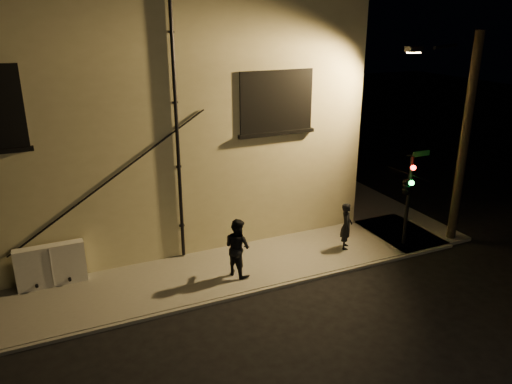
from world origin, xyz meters
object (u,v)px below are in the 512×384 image
traffic_signal (407,185)px  streetlamp_pole (462,136)px  utility_cabinet (51,265)px  pedestrian_a (346,226)px  pedestrian_b (237,247)px

traffic_signal → streetlamp_pole: streetlamp_pole is taller
utility_cabinet → traffic_signal: traffic_signal is taller
utility_cabinet → pedestrian_a: (9.28, -1.48, 0.18)m
utility_cabinet → streetlamp_pole: size_ratio=0.27×
utility_cabinet → pedestrian_b: 5.48m
utility_cabinet → pedestrian_a: size_ratio=1.19×
streetlamp_pole → traffic_signal: bearing=175.6°
traffic_signal → pedestrian_a: bearing=160.9°
pedestrian_b → traffic_signal: (5.93, -0.47, 1.29)m
pedestrian_b → traffic_signal: size_ratio=0.56×
utility_cabinet → pedestrian_a: bearing=-9.1°
pedestrian_b → utility_cabinet: bearing=49.9°
streetlamp_pole → utility_cabinet: bearing=170.1°
utility_cabinet → pedestrian_a: 9.40m
utility_cabinet → traffic_signal: 11.46m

